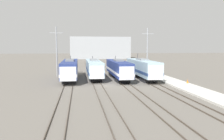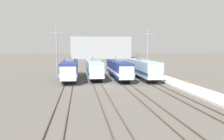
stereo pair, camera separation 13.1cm
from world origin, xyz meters
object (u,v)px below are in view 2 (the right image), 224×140
object	(u,v)px
locomotive_center_right	(119,69)
traffic_cone	(188,81)
locomotive_far_right	(143,69)
locomotive_far_left	(70,69)
catenary_tower_left	(57,51)
locomotive_center_left	(94,68)
catenary_tower_right	(148,51)

from	to	relation	value
locomotive_center_right	traffic_cone	xyz separation A→B (m)	(10.83, -8.58, -1.49)
locomotive_far_right	locomotive_far_left	bearing A→B (deg)	175.85
catenary_tower_left	locomotive_far_left	bearing A→B (deg)	-60.43
locomotive_center_left	traffic_cone	size ratio (longest dim) A/B	24.85
locomotive_far_left	traffic_cone	size ratio (longest dim) A/B	25.33
locomotive_center_left	locomotive_center_right	size ratio (longest dim) A/B	1.02
locomotive_far_left	catenary_tower_left	world-z (taller)	catenary_tower_left
locomotive_far_right	catenary_tower_left	size ratio (longest dim) A/B	1.52
catenary_tower_right	traffic_cone	world-z (taller)	catenary_tower_right
traffic_cone	locomotive_far_left	bearing A→B (deg)	156.61
catenary_tower_left	traffic_cone	xyz separation A→B (m)	(23.83, -14.35, -5.20)
locomotive_far_left	catenary_tower_right	bearing A→B (deg)	16.63
locomotive_center_left	locomotive_far_left	bearing A→B (deg)	-160.87
locomotive_center_right	locomotive_far_right	world-z (taller)	locomotive_far_right
catenary_tower_left	catenary_tower_right	bearing A→B (deg)	0.00
locomotive_center_right	catenary_tower_left	xyz separation A→B (m)	(-13.00, 5.77, 3.71)
locomotive_far_right	catenary_tower_right	size ratio (longest dim) A/B	1.52
locomotive_center_left	catenary_tower_right	bearing A→B (deg)	15.66
locomotive_center_right	traffic_cone	size ratio (longest dim) A/B	24.45
locomotive_far_left	locomotive_far_right	bearing A→B (deg)	-4.15
locomotive_far_left	catenary_tower_right	distance (m)	19.06
locomotive_center_right	catenary_tower_right	size ratio (longest dim) A/B	1.50
locomotive_far_left	catenary_tower_right	xyz separation A→B (m)	(17.93, 5.36, 3.66)
locomotive_center_right	catenary_tower_right	distance (m)	10.51
catenary_tower_right	traffic_cone	xyz separation A→B (m)	(2.87, -14.35, -5.20)
locomotive_center_left	catenary_tower_right	xyz separation A→B (m)	(12.95, 3.63, 3.72)
catenary_tower_left	catenary_tower_right	xyz separation A→B (m)	(20.96, 0.00, 0.00)
locomotive_center_right	locomotive_center_left	bearing A→B (deg)	156.73
locomotive_center_left	locomotive_center_right	xyz separation A→B (m)	(4.98, -2.14, 0.01)
locomotive_far_right	catenary_tower_right	world-z (taller)	catenary_tower_right
locomotive_far_right	traffic_cone	distance (m)	9.96
locomotive_far_left	catenary_tower_left	size ratio (longest dim) A/B	1.56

